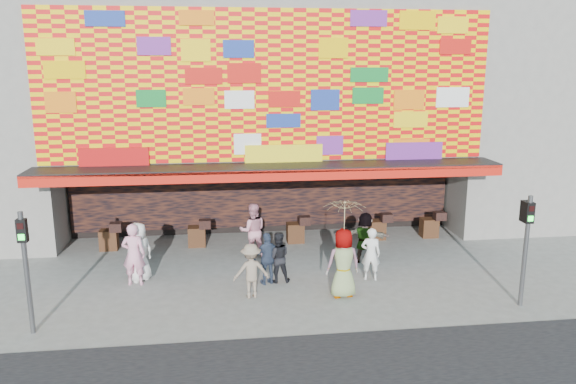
# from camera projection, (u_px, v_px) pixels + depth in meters

# --- Properties ---
(ground) EXTENTS (90.00, 90.00, 0.00)m
(ground) POSITION_uv_depth(u_px,v_px,m) (283.00, 294.00, 15.65)
(ground) COLOR slate
(ground) RESTS_ON ground
(shop_building) EXTENTS (15.20, 9.40, 10.00)m
(shop_building) POSITION_uv_depth(u_px,v_px,m) (259.00, 90.00, 22.37)
(shop_building) COLOR gray
(shop_building) RESTS_ON ground
(neighbor_right) EXTENTS (11.00, 8.00, 12.00)m
(neighbor_right) POSITION_uv_depth(u_px,v_px,m) (566.00, 70.00, 23.63)
(neighbor_right) COLOR gray
(neighbor_right) RESTS_ON ground
(signal_left) EXTENTS (0.22, 0.20, 3.00)m
(signal_left) POSITION_uv_depth(u_px,v_px,m) (25.00, 259.00, 13.01)
(signal_left) COLOR #59595B
(signal_left) RESTS_ON ground
(signal_right) EXTENTS (0.22, 0.20, 3.00)m
(signal_right) POSITION_uv_depth(u_px,v_px,m) (527.00, 238.00, 14.54)
(signal_right) COLOR #59595B
(signal_right) RESTS_ON ground
(ped_a) EXTENTS (1.02, 0.97, 1.76)m
(ped_a) POSITION_uv_depth(u_px,v_px,m) (139.00, 252.00, 16.46)
(ped_a) COLOR white
(ped_a) RESTS_ON ground
(ped_b) EXTENTS (0.71, 0.50, 1.84)m
(ped_b) POSITION_uv_depth(u_px,v_px,m) (134.00, 254.00, 16.15)
(ped_b) COLOR pink
(ped_b) RESTS_ON ground
(ped_c) EXTENTS (0.74, 0.57, 1.51)m
(ped_c) POSITION_uv_depth(u_px,v_px,m) (278.00, 257.00, 16.40)
(ped_c) COLOR black
(ped_c) RESTS_ON ground
(ped_d) EXTENTS (1.04, 0.67, 1.53)m
(ped_d) POSITION_uv_depth(u_px,v_px,m) (251.00, 271.00, 15.31)
(ped_d) COLOR gray
(ped_d) RESTS_ON ground
(ped_e) EXTENTS (0.98, 0.66, 1.55)m
(ped_e) POSITION_uv_depth(u_px,v_px,m) (268.00, 258.00, 16.24)
(ped_e) COLOR #323E58
(ped_e) RESTS_ON ground
(ped_f) EXTENTS (1.61, 1.04, 1.66)m
(ped_f) POSITION_uv_depth(u_px,v_px,m) (365.00, 238.00, 17.98)
(ped_f) COLOR gray
(ped_f) RESTS_ON ground
(ped_g) EXTENTS (1.00, 0.71, 1.93)m
(ped_g) POSITION_uv_depth(u_px,v_px,m) (343.00, 263.00, 15.31)
(ped_g) COLOR gray
(ped_g) RESTS_ON ground
(ped_h) EXTENTS (0.64, 0.47, 1.59)m
(ped_h) POSITION_uv_depth(u_px,v_px,m) (371.00, 254.00, 16.56)
(ped_h) COLOR silver
(ped_h) RESTS_ON ground
(ped_i) EXTENTS (0.89, 0.70, 1.83)m
(ped_i) POSITION_uv_depth(u_px,v_px,m) (253.00, 231.00, 18.45)
(ped_i) COLOR pink
(ped_i) RESTS_ON ground
(parasol) EXTENTS (1.51, 1.52, 1.99)m
(parasol) POSITION_uv_depth(u_px,v_px,m) (344.00, 219.00, 15.03)
(parasol) COLOR beige
(parasol) RESTS_ON ground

